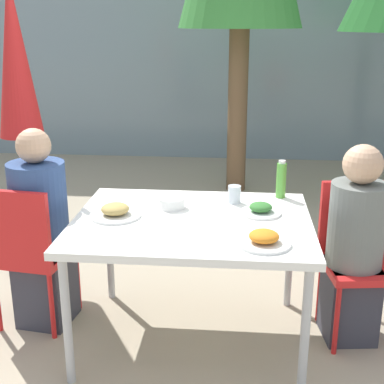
% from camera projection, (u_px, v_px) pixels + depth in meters
% --- Properties ---
extents(ground_plane, '(24.00, 24.00, 0.00)m').
position_uv_depth(ground_plane, '(192.00, 338.00, 3.03)').
color(ground_plane, tan).
extents(building_facade, '(10.00, 0.20, 3.00)m').
position_uv_depth(building_facade, '(224.00, 39.00, 6.67)').
color(building_facade, gray).
rests_on(building_facade, ground).
extents(dining_table, '(1.25, 0.98, 0.72)m').
position_uv_depth(dining_table, '(192.00, 229.00, 2.83)').
color(dining_table, white).
rests_on(dining_table, ground).
extents(chair_left, '(0.45, 0.45, 0.87)m').
position_uv_depth(chair_left, '(27.00, 247.00, 3.00)').
color(chair_left, red).
rests_on(chair_left, ground).
extents(person_left, '(0.32, 0.32, 1.17)m').
position_uv_depth(person_left, '(42.00, 234.00, 3.05)').
color(person_left, '#383842').
rests_on(person_left, ground).
extents(chair_right, '(0.45, 0.45, 0.87)m').
position_uv_depth(chair_right, '(358.00, 248.00, 2.98)').
color(chair_right, red).
rests_on(chair_right, ground).
extents(person_right, '(0.30, 0.30, 1.12)m').
position_uv_depth(person_right, '(354.00, 249.00, 2.90)').
color(person_right, '#383842').
rests_on(person_right, ground).
extents(closed_umbrella, '(0.36, 0.36, 2.03)m').
position_uv_depth(closed_umbrella, '(17.00, 74.00, 3.46)').
color(closed_umbrella, '#333333').
rests_on(closed_umbrella, ground).
extents(plate_0, '(0.22, 0.22, 0.06)m').
position_uv_depth(plate_0, '(261.00, 210.00, 2.88)').
color(plate_0, white).
rests_on(plate_0, dining_table).
extents(plate_1, '(0.27, 0.27, 0.07)m').
position_uv_depth(plate_1, '(115.00, 212.00, 2.84)').
color(plate_1, white).
rests_on(plate_1, dining_table).
extents(plate_2, '(0.26, 0.26, 0.07)m').
position_uv_depth(plate_2, '(264.00, 239.00, 2.48)').
color(plate_2, white).
rests_on(plate_2, dining_table).
extents(bottle, '(0.06, 0.06, 0.22)m').
position_uv_depth(bottle, '(281.00, 180.00, 3.13)').
color(bottle, '#51A338').
rests_on(bottle, dining_table).
extents(drinking_cup, '(0.07, 0.07, 0.10)m').
position_uv_depth(drinking_cup, '(234.00, 194.00, 3.05)').
color(drinking_cup, silver).
rests_on(drinking_cup, dining_table).
extents(salad_bowl, '(0.15, 0.15, 0.06)m').
position_uv_depth(salad_bowl, '(172.00, 203.00, 2.97)').
color(salad_bowl, white).
rests_on(salad_bowl, dining_table).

